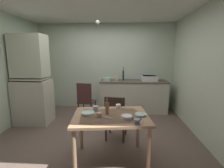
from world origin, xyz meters
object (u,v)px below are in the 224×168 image
at_px(chair_far_side, 116,116).
at_px(sink_basin, 149,78).
at_px(glass_bottle, 107,108).
at_px(dining_table, 111,121).
at_px(chair_by_counter, 86,100).
at_px(mixing_bowl_counter, 107,79).
at_px(mug_dark, 99,115).
at_px(hutch_cabinet, 32,83).
at_px(serving_bowl_wide, 88,113).
at_px(hand_pump, 123,75).

bearing_deg(chair_far_side, sink_basin, 62.14).
bearing_deg(glass_bottle, dining_table, -41.56).
bearing_deg(sink_basin, chair_by_counter, -158.18).
distance_m(mixing_bowl_counter, chair_far_side, 1.73).
xyz_separation_m(dining_table, mug_dark, (-0.17, -0.07, 0.13)).
distance_m(hutch_cabinet, mug_dark, 2.29).
xyz_separation_m(dining_table, serving_bowl_wide, (-0.35, 0.01, 0.11)).
height_order(hutch_cabinet, hand_pump, hutch_cabinet).
distance_m(mixing_bowl_counter, glass_bottle, 2.24).
relative_size(mixing_bowl_counter, mug_dark, 2.82).
bearing_deg(mug_dark, hutch_cabinet, 142.02).
xyz_separation_m(mixing_bowl_counter, chair_by_counter, (-0.49, -0.63, -0.45)).
relative_size(chair_far_side, serving_bowl_wide, 4.44).
relative_size(sink_basin, hand_pump, 1.13).
bearing_deg(sink_basin, mug_dark, -114.70).
height_order(chair_far_side, serving_bowl_wide, chair_far_side).
distance_m(hutch_cabinet, sink_basin, 3.07).
bearing_deg(sink_basin, mixing_bowl_counter, -177.61).
relative_size(mixing_bowl_counter, glass_bottle, 0.83).
bearing_deg(chair_by_counter, dining_table, -65.46).
bearing_deg(dining_table, serving_bowl_wide, 178.69).
distance_m(hutch_cabinet, chair_by_counter, 1.35).
bearing_deg(hutch_cabinet, mug_dark, -37.98).
height_order(hand_pump, mixing_bowl_counter, hand_pump).
height_order(mixing_bowl_counter, mug_dark, mixing_bowl_counter).
height_order(sink_basin, mixing_bowl_counter, sink_basin).
bearing_deg(sink_basin, chair_far_side, -117.86).
xyz_separation_m(dining_table, glass_bottle, (-0.06, 0.05, 0.19)).
distance_m(hutch_cabinet, chair_far_side, 2.19).
bearing_deg(chair_by_counter, hand_pump, 37.21).
bearing_deg(mixing_bowl_counter, chair_far_side, -79.18).
bearing_deg(glass_bottle, mixing_bowl_counter, 95.21).
height_order(sink_basin, glass_bottle, sink_basin).
bearing_deg(hutch_cabinet, chair_far_side, -18.80).
xyz_separation_m(hutch_cabinet, mug_dark, (1.80, -1.41, -0.20)).
height_order(dining_table, chair_far_side, chair_far_side).
relative_size(hutch_cabinet, dining_table, 1.73).
height_order(mixing_bowl_counter, glass_bottle, glass_bottle).
relative_size(hand_pump, chair_far_side, 0.44).
xyz_separation_m(sink_basin, chair_by_counter, (-1.69, -0.68, -0.48)).
xyz_separation_m(dining_table, chair_by_counter, (-0.75, 1.65, -0.15)).
bearing_deg(glass_bottle, sink_basin, 66.32).
xyz_separation_m(sink_basin, hand_pump, (-0.74, 0.05, 0.09)).
distance_m(serving_bowl_wide, glass_bottle, 0.30).
bearing_deg(hutch_cabinet, hand_pump, 25.64).
distance_m(mixing_bowl_counter, chair_by_counter, 0.92).
bearing_deg(serving_bowl_wide, chair_by_counter, 103.77).
relative_size(hutch_cabinet, chair_far_side, 2.37).
xyz_separation_m(mixing_bowl_counter, mug_dark, (0.10, -2.35, -0.17)).
relative_size(chair_far_side, chair_by_counter, 0.93).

